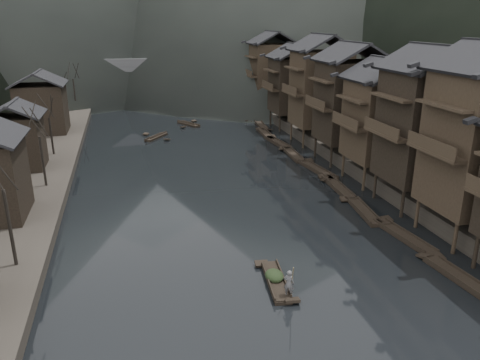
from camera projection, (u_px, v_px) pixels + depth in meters
name	position (u px, v px, depth m)	size (l,w,h in m)	color
water	(258.00, 254.00, 34.98)	(300.00, 300.00, 0.00)	black
right_bank	(392.00, 117.00, 79.28)	(40.00, 200.00, 1.80)	#2D2823
stilt_houses	(357.00, 90.00, 53.74)	(9.00, 67.60, 15.47)	black
left_houses	(8.00, 134.00, 46.94)	(8.10, 53.20, 8.73)	black
bare_trees	(52.00, 112.00, 53.08)	(3.88, 74.19, 7.76)	black
moored_sampans	(288.00, 149.00, 62.12)	(2.85, 74.63, 0.47)	black
midriver_boats	(171.00, 116.00, 83.09)	(12.38, 35.55, 0.44)	black
stone_bridge	(166.00, 76.00, 99.34)	(40.00, 6.00, 9.00)	#4C4C4F
hero_sampan	(276.00, 281.00, 31.03)	(1.71, 5.56, 0.44)	black
cargo_heap	(274.00, 271.00, 31.05)	(1.21, 1.58, 0.73)	black
boatman	(289.00, 280.00, 28.95)	(0.67, 0.44, 1.83)	#565658
bamboo_pole	(294.00, 242.00, 28.13)	(0.06, 0.06, 4.31)	#8C7A51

